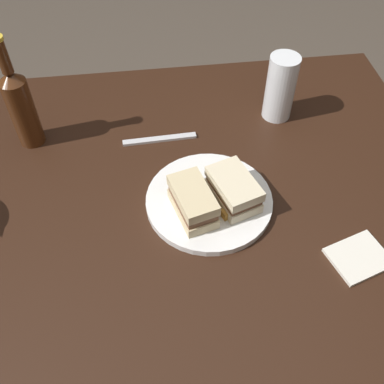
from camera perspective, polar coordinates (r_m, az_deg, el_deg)
The scene contains 12 objects.
ground_plane at distance 1.64m, azimuth -1.35°, elevation -18.28°, with size 6.00×6.00×0.00m, color #4C4238.
dining_table at distance 1.29m, azimuth -1.66°, elevation -11.83°, with size 1.25×0.99×0.77m, color black.
plate at distance 0.96m, azimuth 2.19°, elevation -1.12°, with size 0.27×0.27×0.02m, color white.
sandwich_half_left at distance 0.90m, azimuth 0.11°, elevation -1.25°, with size 0.10×0.13×0.07m.
sandwich_half_right at distance 0.93m, azimuth 5.35°, elevation 0.32°, with size 0.11×0.14×0.06m.
potato_wedge_front at distance 0.91m, azimuth 1.26°, elevation -2.85°, with size 0.05×0.02×0.02m, color #B77F33.
potato_wedge_middle at distance 0.91m, azimuth 2.40°, elevation -2.72°, with size 0.05×0.02×0.02m, color gold.
potato_wedge_back at distance 0.92m, azimuth 5.44°, elevation -2.38°, with size 0.06×0.02×0.02m, color #B77F33.
pint_glass at distance 1.15m, azimuth 11.16°, elevation 12.48°, with size 0.07×0.07×0.17m.
cider_bottle at distance 1.10m, azimuth -21.09°, elevation 10.32°, with size 0.06×0.06×0.28m.
napkin at distance 0.94m, azimuth 20.57°, elevation -7.83°, with size 0.11×0.09×0.01m, color silver.
fork at distance 1.10m, azimuth -4.16°, elevation 6.76°, with size 0.18×0.02×0.01m, color silver.
Camera 1 is at (0.04, 0.62, 1.52)m, focal length 41.68 mm.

